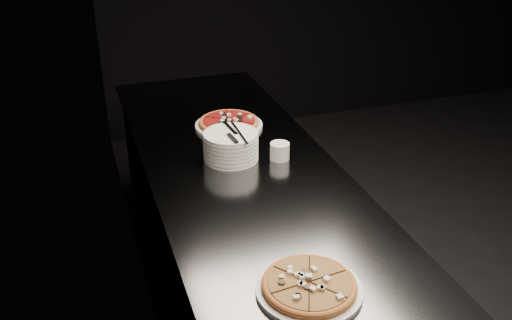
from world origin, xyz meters
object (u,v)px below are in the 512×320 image
object	(u,v)px
pizza_tomato	(229,123)
pizza_mushroom	(309,286)
cutlery	(234,134)
plate_stack	(231,146)
counter	(251,275)
ramekin	(280,151)

from	to	relation	value
pizza_tomato	pizza_mushroom	bearing A→B (deg)	-95.12
pizza_tomato	cutlery	distance (m)	0.34
plate_stack	cutlery	world-z (taller)	cutlery
pizza_mushroom	cutlery	bearing A→B (deg)	87.78
pizza_tomato	cutlery	size ratio (longest dim) A/B	1.50
counter	plate_stack	bearing A→B (deg)	96.69
cutlery	pizza_tomato	bearing A→B (deg)	72.22
counter	pizza_tomato	world-z (taller)	pizza_tomato
pizza_mushroom	plate_stack	distance (m)	0.85
pizza_tomato	cutlery	world-z (taller)	cutlery
pizza_tomato	counter	bearing A→B (deg)	-96.66
pizza_mushroom	cutlery	distance (m)	0.84
pizza_tomato	cutlery	xyz separation A→B (m)	(-0.07, -0.32, 0.10)
counter	pizza_mushroom	world-z (taller)	pizza_mushroom
pizza_mushroom	cutlery	xyz separation A→B (m)	(0.03, 0.84, 0.10)
plate_stack	ramekin	distance (m)	0.20
counter	ramekin	xyz separation A→B (m)	(0.16, 0.13, 0.50)
plate_stack	ramekin	world-z (taller)	plate_stack
plate_stack	cutlery	size ratio (longest dim) A/B	0.93
counter	pizza_tomato	bearing A→B (deg)	83.34
ramekin	pizza_mushroom	bearing A→B (deg)	-104.97
counter	pizza_tomato	size ratio (longest dim) A/B	6.97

